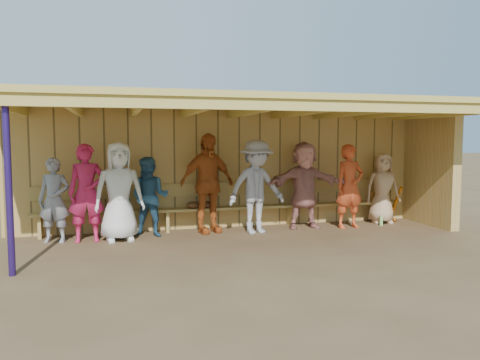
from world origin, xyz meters
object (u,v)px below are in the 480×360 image
player_h (382,188)px  bench (230,202)px  player_e (256,187)px  player_b (119,192)px  player_f (304,185)px  player_g (350,186)px  player_d (207,183)px  player_extra (87,193)px  player_a (54,200)px  player_c (150,197)px

player_h → bench: player_h is taller
player_e → player_b: bearing=169.7°
player_b → player_f: size_ratio=1.00×
player_e → bench: size_ratio=0.24×
player_g → player_h: 0.98m
player_d → player_extra: 2.22m
player_a → player_e: size_ratio=0.83×
player_a → player_b: player_b is taller
player_c → player_d: (1.11, 0.11, 0.22)m
player_d → player_f: 1.99m
player_g → bench: (-2.36, 0.59, -0.33)m
player_e → player_f: 1.12m
player_e → player_g: 2.00m
player_c → player_h: player_h is taller
player_c → player_g: 4.01m
player_e → player_extra: (-3.10, 0.04, -0.03)m
player_f → player_h: size_ratio=1.17×
player_a → player_extra: (0.55, -0.08, 0.12)m
player_a → player_e: (3.65, -0.12, 0.15)m
player_e → player_f: bearing=0.8°
player_g → player_h: bearing=12.6°
player_d → player_f: bearing=-19.2°
player_c → player_g: size_ratio=0.87×
player_b → player_f: 3.66m
player_c → bench: (1.64, 0.44, -0.22)m
player_a → player_b: size_ratio=0.85×
player_d → player_e: 0.95m
player_b → bench: (2.19, 0.66, -0.36)m
player_d → player_e: (0.90, -0.29, -0.06)m
player_c → player_d: size_ratio=0.77×
player_f → player_extra: size_ratio=1.02×
player_b → player_extra: player_b is taller
player_c → player_d: 1.13m
player_e → player_a: bearing=167.1°
player_a → player_e: 3.66m
player_a → player_g: bearing=14.1°
player_e → bench: player_e is taller
player_a → bench: (3.29, 0.51, -0.22)m
player_f → player_d: bearing=-178.3°
player_h → bench: bearing=-176.1°
player_g → player_extra: size_ratio=0.98×
player_a → player_b: 1.12m
player_b → bench: player_b is taller
player_f → player_extra: bearing=-173.9°
bench → player_b: bearing=-163.3°
player_h → player_d: bearing=-170.4°
player_a → player_e: player_e is taller
player_b → player_h: player_b is taller
player_f → player_g: 0.93m
player_e → bench: (-0.36, 0.62, -0.37)m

